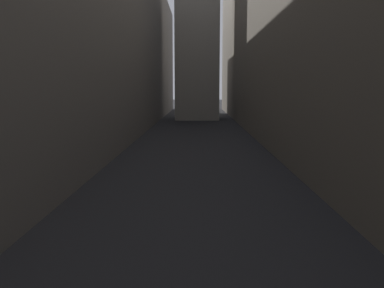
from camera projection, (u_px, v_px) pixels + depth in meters
ground_plane at (196, 140)px, 38.17m from camera, size 264.00×264.00×0.00m
building_block_left at (68, 28)px, 38.95m from camera, size 13.09×108.00×20.57m
building_block_right at (324, 10)px, 38.38m from camera, size 12.59×108.00×23.78m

